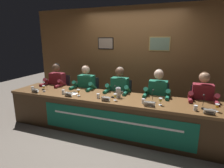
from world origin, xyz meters
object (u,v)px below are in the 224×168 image
object	(u,v)px
juice_glass_far_left	(44,87)
juice_glass_right	(160,100)
microphone_left	(75,89)
water_cup_center	(98,96)
conference_table	(110,109)
chair_far_left	(61,93)
chair_left	(89,97)
juice_glass_left	(78,91)
microphone_far_right	(203,104)
water_cup_right	(143,101)
document_stack_left	(72,94)
nameplate_far_left	(35,91)
water_pitcher_central	(118,93)
nameplate_center	(106,99)
water_cup_far_left	(33,89)
water_cup_far_right	(196,108)
chair_far_right	(200,110)
microphone_far_left	(44,86)
water_cup_left	(63,92)
nameplate_right	(149,104)
panelist_center	(119,91)
panelist_far_left	(56,85)
panelist_right	(157,95)
nameplate_left	(68,94)
panelist_far_right	(202,100)
nameplate_far_right	(209,112)
chair_center	(121,101)
microphone_center	(113,93)
juice_glass_far_right	(217,106)
chair_right	(158,105)
microphone_right	(152,98)

from	to	relation	value
juice_glass_far_left	juice_glass_right	xyz separation A→B (m)	(2.44, 0.01, 0.00)
microphone_left	water_cup_center	bearing A→B (deg)	-16.14
conference_table	chair_far_left	bearing A→B (deg)	156.40
chair_far_left	chair_left	world-z (taller)	same
juice_glass_left	microphone_far_right	distance (m)	2.24
water_cup_right	document_stack_left	distance (m)	1.47
nameplate_far_left	juice_glass_right	size ratio (longest dim) A/B	1.27
water_pitcher_central	document_stack_left	distance (m)	0.96
chair_left	nameplate_center	size ratio (longest dim) A/B	5.72
chair_far_left	water_cup_far_left	xyz separation A→B (m)	(-0.15, -0.79, 0.32)
nameplate_center	water_cup_far_right	world-z (taller)	water_cup_far_right
juice_glass_far_left	chair_far_right	world-z (taller)	chair_far_right
microphone_far_left	chair_far_right	distance (m)	3.30
water_cup_left	nameplate_right	size ratio (longest dim) A/B	0.45
panelist_center	water_cup_center	world-z (taller)	panelist_center
panelist_far_left	juice_glass_right	xyz separation A→B (m)	(2.57, -0.55, 0.09)
panelist_right	water_cup_far_left	bearing A→B (deg)	-167.15
water_cup_right	microphone_far_right	xyz separation A→B (m)	(0.95, 0.12, 0.04)
panelist_right	conference_table	bearing A→B (deg)	-147.61
panelist_far_left	nameplate_center	xyz separation A→B (m)	(1.62, -0.69, 0.04)
conference_table	nameplate_left	xyz separation A→B (m)	(-0.80, -0.18, 0.25)
nameplate_right	panelist_far_right	world-z (taller)	panelist_far_right
nameplate_far_right	water_pitcher_central	size ratio (longest dim) A/B	0.76
water_cup_left	nameplate_far_left	bearing A→B (deg)	-168.28
panelist_center	juice_glass_right	world-z (taller)	panelist_center
nameplate_far_left	microphone_far_right	bearing A→B (deg)	4.42
nameplate_far_left	juice_glass_far_left	world-z (taller)	juice_glass_far_left
chair_center	juice_glass_far_left	bearing A→B (deg)	-153.24
chair_far_left	water_cup_left	xyz separation A→B (m)	(0.64, -0.78, 0.32)
nameplate_far_left	microphone_center	world-z (taller)	microphone_center
juice_glass_left	chair_center	xyz separation A→B (m)	(0.64, 0.78, -0.36)
chair_far_left	juice_glass_far_left	distance (m)	0.85
microphone_far_left	panelist_center	world-z (taller)	panelist_center
panelist_right	nameplate_far_left	bearing A→B (deg)	-163.62
water_cup_right	juice_glass_far_right	distance (m)	1.13
nameplate_far_left	water_pitcher_central	size ratio (longest dim) A/B	0.75
chair_right	nameplate_right	xyz separation A→B (m)	(-0.04, -0.88, 0.32)
nameplate_far_left	nameplate_center	size ratio (longest dim) A/B	0.99
microphone_right	chair_far_right	world-z (taller)	microphone_right
nameplate_far_right	panelist_far_left	bearing A→B (deg)	168.02
juice_glass_right	microphone_far_right	size ratio (longest dim) A/B	0.57
nameplate_far_left	water_cup_left	size ratio (longest dim) A/B	1.86
panelist_far_left	microphone_far_left	xyz separation A→B (m)	(0.04, -0.44, 0.08)
nameplate_left	chair_left	bearing A→B (deg)	91.11
nameplate_center	chair_left	bearing A→B (deg)	132.19
nameplate_far_left	nameplate_right	size ratio (longest dim) A/B	0.84
microphone_right	juice_glass_far_right	xyz separation A→B (m)	(1.00, -0.09, 0.01)
nameplate_far_left	panelist_far_right	world-z (taller)	panelist_far_right
juice_glass_far_left	microphone_center	xyz separation A→B (m)	(1.54, 0.14, -0.01)
microphone_center	juice_glass_right	distance (m)	0.91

